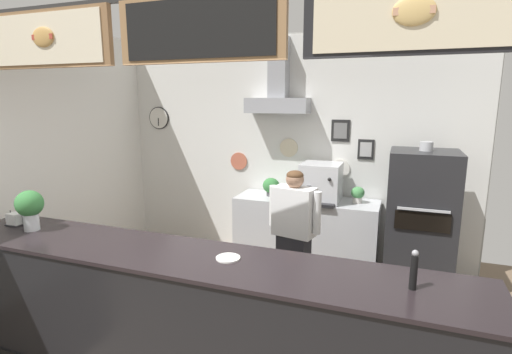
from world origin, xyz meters
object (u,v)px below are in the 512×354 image
espresso_machine (321,183)px  pepper_grinder (414,270)px  pizza_oven (420,223)px  condiment_plate (228,258)px  potted_rosemary (271,186)px  napkin_holder (17,219)px  potted_sage (358,194)px  potted_basil (294,188)px  shop_worker (294,237)px  basil_vase (30,208)px

espresso_machine → pepper_grinder: (1.05, -2.46, 0.03)m
pizza_oven → condiment_plate: size_ratio=9.79×
potted_rosemary → condiment_plate: 2.50m
napkin_holder → condiment_plate: (2.19, -0.05, -0.05)m
potted_sage → espresso_machine: bearing=-172.7°
potted_rosemary → pepper_grinder: 3.04m
potted_basil → pepper_grinder: pepper_grinder is taller
espresso_machine → condiment_plate: bearing=-95.1°
potted_sage → condiment_plate: bearing=-105.2°
shop_worker → potted_basil: bearing=-62.7°
potted_sage → condiment_plate: size_ratio=1.17×
pizza_oven → potted_rosemary: size_ratio=7.14×
potted_rosemary → basil_vase: (-1.44, -2.48, 0.21)m
potted_basil → shop_worker: bearing=-75.2°
shop_worker → espresso_machine: 1.19m
pizza_oven → shop_worker: bearing=-145.0°
potted_rosemary → napkin_holder: size_ratio=1.58×
pepper_grinder → potted_rosemary: bearing=124.9°
shop_worker → potted_sage: size_ratio=7.22×
espresso_machine → potted_rosemary: 0.69m
potted_basil → basil_vase: 3.03m
pepper_grinder → potted_sage: bearing=103.2°
napkin_holder → condiment_plate: 2.19m
shop_worker → potted_sage: bearing=-100.9°
espresso_machine → condiment_plate: espresso_machine is taller
potted_rosemary → basil_vase: size_ratio=0.68×
shop_worker → condiment_plate: bearing=95.4°
condiment_plate → espresso_machine: bearing=84.9°
basil_vase → shop_worker: bearing=32.4°
potted_rosemary → napkin_holder: 2.96m
potted_rosemary → potted_basil: bearing=-4.8°
condiment_plate → potted_basil: bearing=93.3°
shop_worker → pepper_grinder: (1.10, -1.33, 0.38)m
napkin_holder → pepper_grinder: size_ratio=0.61×
pizza_oven → napkin_holder: 4.18m
shop_worker → pepper_grinder: size_ratio=5.92×
shop_worker → potted_sage: shop_worker is taller
espresso_machine → pepper_grinder: bearing=-66.8°
potted_basil → potted_sage: size_ratio=1.12×
espresso_machine → potted_basil: bearing=179.1°
espresso_machine → shop_worker: bearing=-92.7°
potted_sage → potted_basil: bearing=-176.3°
basil_vase → potted_sage: bearing=44.1°
pizza_oven → espresso_machine: pizza_oven is taller
basil_vase → pepper_grinder: size_ratio=1.42×
pepper_grinder → condiment_plate: bearing=178.5°
basil_vase → condiment_plate: basil_vase is taller
espresso_machine → pepper_grinder: espresso_machine is taller
shop_worker → potted_basil: shop_worker is taller
condiment_plate → pizza_oven: bearing=57.0°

